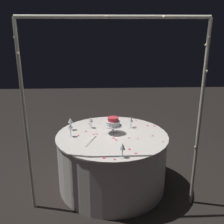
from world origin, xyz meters
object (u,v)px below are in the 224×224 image
at_px(decorative_arch, 114,91).
at_px(cake_knife, 91,141).
at_px(wine_glass_3, 131,120).
at_px(wine_glass_2, 91,120).
at_px(wine_glass_1, 70,121).
at_px(tiered_cake, 113,123).
at_px(wine_glass_4, 70,126).
at_px(wine_glass_0, 123,147).
at_px(main_table, 112,160).

height_order(decorative_arch, cake_knife, decorative_arch).
distance_m(decorative_arch, cake_knife, 0.75).
bearing_deg(wine_glass_3, wine_glass_2, -1.46).
distance_m(wine_glass_1, cake_knife, 0.48).
xyz_separation_m(wine_glass_1, cake_knife, (-0.28, 0.37, -0.13)).
bearing_deg(decorative_arch, cake_knife, -41.82).
relative_size(tiered_cake, wine_glass_2, 1.47).
xyz_separation_m(wine_glass_3, cake_knife, (0.53, 0.42, -0.11)).
height_order(tiered_cake, cake_knife, tiered_cake).
distance_m(wine_glass_4, cake_knife, 0.32).
height_order(wine_glass_0, cake_knife, wine_glass_0).
xyz_separation_m(decorative_arch, cake_knife, (0.26, -0.23, -0.66)).
height_order(wine_glass_1, cake_knife, wine_glass_1).
bearing_deg(decorative_arch, wine_glass_4, -37.04).
bearing_deg(wine_glass_0, wine_glass_4, -43.87).
height_order(wine_glass_2, wine_glass_4, wine_glass_4).
bearing_deg(wine_glass_0, cake_knife, -50.64).
distance_m(main_table, wine_glass_2, 0.60).
bearing_deg(cake_knife, wine_glass_2, -88.59).
xyz_separation_m(main_table, wine_glass_0, (-0.08, 0.61, 0.48)).
xyz_separation_m(wine_glass_1, wine_glass_4, (-0.02, 0.22, 0.00)).
xyz_separation_m(wine_glass_3, wine_glass_4, (0.78, 0.27, 0.02)).
bearing_deg(decorative_arch, wine_glass_0, 114.05).
bearing_deg(cake_knife, wine_glass_3, -141.55).
relative_size(decorative_arch, wine_glass_4, 11.93).
bearing_deg(decorative_arch, tiered_cake, -92.05).
xyz_separation_m(decorative_arch, wine_glass_1, (0.54, -0.61, -0.54)).
relative_size(main_table, cake_knife, 4.96).
relative_size(wine_glass_1, cake_knife, 0.59).
height_order(decorative_arch, tiered_cake, decorative_arch).
xyz_separation_m(main_table, wine_glass_1, (0.54, -0.19, 0.49)).
height_order(tiered_cake, wine_glass_4, tiered_cake).
bearing_deg(wine_glass_4, wine_glass_1, -83.81).
relative_size(tiered_cake, wine_glass_1, 1.29).
height_order(wine_glass_3, wine_glass_4, wine_glass_4).
xyz_separation_m(decorative_arch, wine_glass_0, (-0.08, 0.19, -0.55)).
xyz_separation_m(main_table, wine_glass_4, (0.52, 0.03, 0.50)).
bearing_deg(wine_glass_0, decorative_arch, -65.95).
relative_size(tiered_cake, wine_glass_3, 1.39).
bearing_deg(wine_glass_1, decorative_arch, 131.53).
xyz_separation_m(decorative_arch, wine_glass_3, (-0.27, -0.66, -0.55)).
xyz_separation_m(decorative_arch, main_table, (-0.00, -0.42, -1.03)).
bearing_deg(main_table, wine_glass_3, -138.45).
height_order(main_table, wine_glass_2, wine_glass_2).
height_order(tiered_cake, wine_glass_3, tiered_cake).
bearing_deg(wine_glass_2, main_table, 137.45).
xyz_separation_m(wine_glass_0, wine_glass_3, (-0.19, -0.84, -0.00)).
height_order(wine_glass_3, cake_knife, wine_glass_3).
xyz_separation_m(wine_glass_1, wine_glass_2, (-0.27, -0.06, -0.02)).
xyz_separation_m(wine_glass_0, wine_glass_1, (0.62, -0.80, 0.01)).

